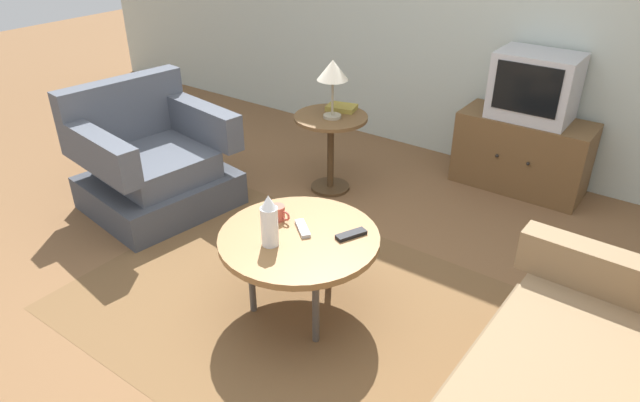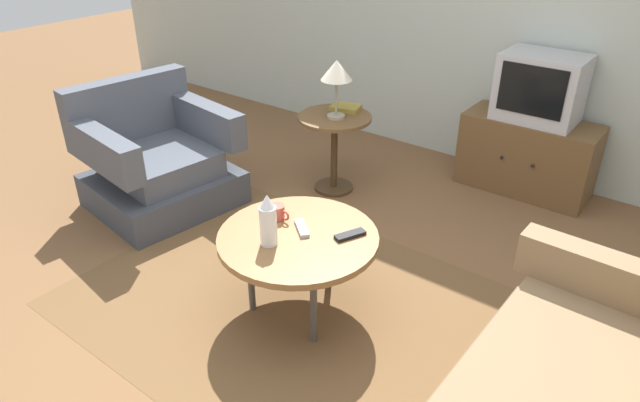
# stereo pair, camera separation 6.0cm
# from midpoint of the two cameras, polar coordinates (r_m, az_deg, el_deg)

# --- Properties ---
(ground_plane) EXTENTS (16.00, 16.00, 0.00)m
(ground_plane) POSITION_cam_midpoint_polar(r_m,az_deg,el_deg) (3.14, -2.60, -11.04)
(ground_plane) COLOR brown
(area_rug) EXTENTS (2.47, 1.78, 0.00)m
(area_rug) POSITION_cam_midpoint_polar(r_m,az_deg,el_deg) (3.15, -2.53, -10.83)
(area_rug) COLOR brown
(area_rug) RESTS_ON ground
(armchair) EXTENTS (0.96, 1.03, 0.86)m
(armchair) POSITION_cam_midpoint_polar(r_m,az_deg,el_deg) (4.17, -16.93, 3.55)
(armchair) COLOR #3E424B
(armchair) RESTS_ON ground
(coffee_table) EXTENTS (0.82, 0.82, 0.48)m
(coffee_table) POSITION_cam_midpoint_polar(r_m,az_deg,el_deg) (2.89, -2.73, -4.07)
(coffee_table) COLOR olive
(coffee_table) RESTS_ON ground
(side_table) EXTENTS (0.53, 0.53, 0.59)m
(side_table) POSITION_cam_midpoint_polar(r_m,az_deg,el_deg) (4.15, 0.67, 6.49)
(side_table) COLOR brown
(side_table) RESTS_ON ground
(tv_stand) EXTENTS (0.94, 0.43, 0.56)m
(tv_stand) POSITION_cam_midpoint_polar(r_m,az_deg,el_deg) (4.49, 19.30, 4.56)
(tv_stand) COLOR brown
(tv_stand) RESTS_ON ground
(television) EXTENTS (0.55, 0.40, 0.47)m
(television) POSITION_cam_midpoint_polar(r_m,az_deg,el_deg) (4.33, 20.48, 10.81)
(television) COLOR #B7B7BC
(television) RESTS_ON tv_stand
(table_lamp) EXTENTS (0.22, 0.22, 0.41)m
(table_lamp) POSITION_cam_midpoint_polar(r_m,az_deg,el_deg) (3.96, 0.85, 12.83)
(table_lamp) COLOR #9E937A
(table_lamp) RESTS_ON side_table
(vase) EXTENTS (0.09, 0.09, 0.27)m
(vase) POSITION_cam_midpoint_polar(r_m,az_deg,el_deg) (2.74, -5.75, -2.04)
(vase) COLOR white
(vase) RESTS_ON coffee_table
(mug) EXTENTS (0.12, 0.08, 0.08)m
(mug) POSITION_cam_midpoint_polar(r_m,az_deg,el_deg) (2.99, -4.85, -1.22)
(mug) COLOR #B74C3D
(mug) RESTS_ON coffee_table
(tv_remote_dark) EXTENTS (0.11, 0.17, 0.02)m
(tv_remote_dark) POSITION_cam_midpoint_polar(r_m,az_deg,el_deg) (2.86, 2.56, -3.40)
(tv_remote_dark) COLOR black
(tv_remote_dark) RESTS_ON coffee_table
(tv_remote_silver) EXTENTS (0.16, 0.14, 0.02)m
(tv_remote_silver) POSITION_cam_midpoint_polar(r_m,az_deg,el_deg) (2.91, -2.36, -2.78)
(tv_remote_silver) COLOR #B2B2B7
(tv_remote_silver) RESTS_ON coffee_table
(book) EXTENTS (0.24, 0.20, 0.04)m
(book) POSITION_cam_midpoint_polar(r_m,az_deg,el_deg) (4.20, 1.77, 9.40)
(book) COLOR olive
(book) RESTS_ON side_table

